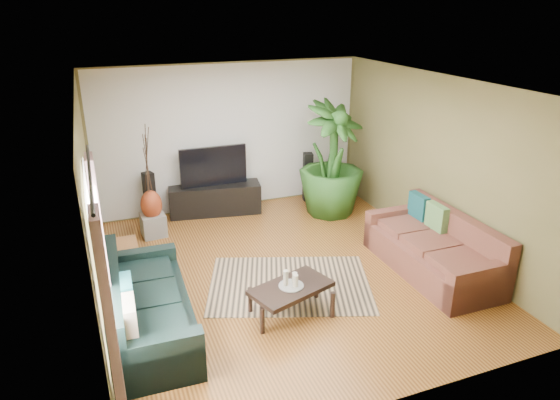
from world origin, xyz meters
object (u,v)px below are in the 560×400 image
speaker_left (150,198)px  side_table (120,263)px  tv_stand (215,199)px  vase (151,205)px  television (213,166)px  pedestal (153,225)px  sofa_right (432,245)px  potted_plant (332,159)px  coffee_table (291,300)px  speaker_right (308,177)px  sofa_left (148,301)px

speaker_left → side_table: size_ratio=1.65×
tv_stand → vase: (-1.21, -0.57, 0.28)m
television → pedestal: bearing=-154.6°
sofa_right → pedestal: bearing=-126.3°
tv_stand → side_table: 2.67m
potted_plant → side_table: (-3.84, -1.17, -0.75)m
pedestal → potted_plant: bearing=-3.2°
sofa_right → pedestal: 4.48m
side_table → pedestal: bearing=64.8°
coffee_table → television: 3.60m
coffee_table → side_table: bearing=121.7°
sofa_right → speaker_left: size_ratio=2.33×
television → potted_plant: size_ratio=0.59×
coffee_table → potted_plant: size_ratio=0.48×
sofa_right → pedestal: (-3.59, 2.67, -0.23)m
speaker_left → pedestal: (-0.05, -0.57, -0.27)m
side_table → speaker_right: bearing=27.4°
sofa_left → vase: size_ratio=4.39×
sofa_right → tv_stand: bearing=-143.3°
sofa_right → speaker_right: 3.28m
sofa_right → pedestal: size_ratio=5.66×
speaker_right → potted_plant: size_ratio=0.46×
speaker_right → side_table: speaker_right is taller
sofa_left → pedestal: size_ratio=5.62×
sofa_right → pedestal: sofa_right is taller
speaker_left → sofa_right: bearing=-59.6°
pedestal → sofa_left: bearing=-98.5°
speaker_left → pedestal: size_ratio=2.43×
vase → pedestal: bearing=0.0°
television → speaker_right: television is taller
vase → speaker_left: bearing=85.5°
potted_plant → vase: bearing=176.8°
speaker_left → side_table: bearing=-126.7°
potted_plant → pedestal: size_ratio=5.41×
tv_stand → speaker_right: size_ratio=1.73×
tv_stand → potted_plant: potted_plant is taller
sofa_right → speaker_left: (-3.55, 3.24, 0.04)m
potted_plant → speaker_right: bearing=99.2°
sofa_left → speaker_right: size_ratio=2.24×
side_table → speaker_left: bearing=70.5°
sofa_right → potted_plant: size_ratio=1.05×
tv_stand → television: 0.64m
coffee_table → pedestal: size_ratio=2.62×
coffee_table → pedestal: bearing=95.0°
tv_stand → television: bearing=-170.3°
tv_stand → speaker_left: 1.18m
television → potted_plant: potted_plant is taller
sofa_right → speaker_right: size_ratio=2.26×
coffee_table → tv_stand: size_ratio=0.60×
sofa_left → speaker_left: bearing=-6.0°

